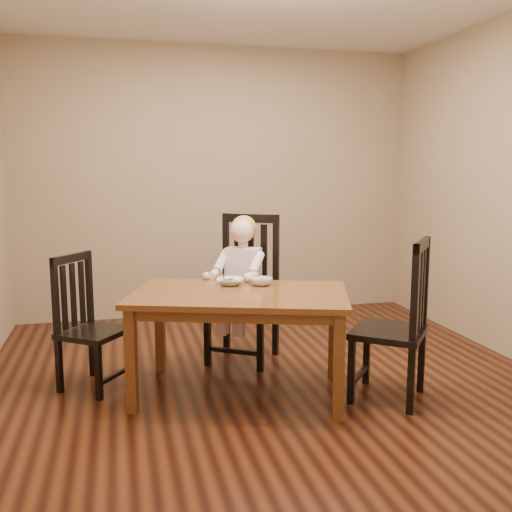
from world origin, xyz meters
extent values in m
cube|color=#4A210F|center=(0.00, 0.00, 0.00)|extent=(4.00, 4.00, 0.01)
cube|color=#997F60|center=(0.00, 2.00, 1.35)|extent=(4.00, 0.01, 2.70)
cube|color=#997F60|center=(0.00, -2.00, 1.35)|extent=(4.00, 0.01, 2.70)
cube|color=#4C2011|center=(-0.24, -0.17, 0.68)|extent=(1.59, 1.24, 0.04)
cube|color=#4C2011|center=(-0.24, -0.17, 0.63)|extent=(1.45, 1.10, 0.07)
cube|color=#4C2011|center=(-0.95, -0.30, 0.33)|extent=(0.08, 0.08, 0.66)
cube|color=#4C2011|center=(0.25, -0.71, 0.33)|extent=(0.08, 0.08, 0.66)
cube|color=#4C2011|center=(-0.73, 0.37, 0.33)|extent=(0.08, 0.08, 0.66)
cube|color=#4C2011|center=(0.47, -0.04, 0.33)|extent=(0.08, 0.08, 0.66)
cube|color=black|center=(-0.08, 0.49, 0.48)|extent=(0.67, 0.66, 0.04)
cube|color=black|center=(0.21, 0.55, 0.23)|extent=(0.06, 0.06, 0.46)
cube|color=black|center=(-0.15, 0.78, 0.23)|extent=(0.06, 0.06, 0.46)
cube|color=black|center=(-0.01, 0.21, 0.23)|extent=(0.06, 0.06, 0.46)
cube|color=black|center=(-0.37, 0.43, 0.23)|extent=(0.06, 0.06, 0.46)
cube|color=black|center=(0.21, 0.55, 0.82)|extent=(0.06, 0.06, 0.64)
cube|color=black|center=(-0.15, 0.78, 0.82)|extent=(0.06, 0.06, 0.64)
cube|color=black|center=(0.03, 0.66, 1.11)|extent=(0.42, 0.28, 0.07)
cube|color=black|center=(0.12, 0.60, 0.79)|extent=(0.05, 0.05, 0.55)
cube|color=black|center=(0.03, 0.66, 0.79)|extent=(0.05, 0.05, 0.55)
cube|color=black|center=(-0.07, 0.72, 0.79)|extent=(0.05, 0.05, 0.55)
cube|color=black|center=(-1.19, 0.18, 0.39)|extent=(0.54, 0.55, 0.04)
cube|color=black|center=(-1.22, 0.41, 0.19)|extent=(0.05, 0.05, 0.37)
cube|color=black|center=(-1.42, 0.14, 0.19)|extent=(0.05, 0.05, 0.37)
cube|color=black|center=(-0.96, 0.22, 0.19)|extent=(0.05, 0.05, 0.37)
cube|color=black|center=(-1.16, -0.06, 0.19)|extent=(0.05, 0.05, 0.37)
cube|color=black|center=(-1.22, 0.41, 0.67)|extent=(0.05, 0.05, 0.52)
cube|color=black|center=(-1.42, 0.14, 0.67)|extent=(0.05, 0.05, 0.52)
cube|color=black|center=(-1.32, 0.27, 0.90)|extent=(0.25, 0.33, 0.05)
cube|color=black|center=(-1.27, 0.35, 0.64)|extent=(0.04, 0.04, 0.44)
cube|color=black|center=(-1.32, 0.27, 0.64)|extent=(0.04, 0.04, 0.44)
cube|color=black|center=(-1.38, 0.20, 0.64)|extent=(0.04, 0.04, 0.44)
cube|color=black|center=(0.69, -0.47, 0.45)|extent=(0.63, 0.63, 0.04)
cube|color=black|center=(0.71, -0.74, 0.21)|extent=(0.06, 0.06, 0.43)
cube|color=black|center=(0.96, -0.43, 0.21)|extent=(0.06, 0.06, 0.43)
cube|color=black|center=(0.42, -0.51, 0.21)|extent=(0.06, 0.06, 0.43)
cube|color=black|center=(0.67, -0.20, 0.21)|extent=(0.06, 0.06, 0.43)
cube|color=black|center=(0.71, -0.74, 0.77)|extent=(0.06, 0.06, 0.59)
cube|color=black|center=(0.96, -0.43, 0.77)|extent=(0.06, 0.06, 0.59)
cube|color=black|center=(0.83, -0.59, 1.03)|extent=(0.30, 0.36, 0.06)
cube|color=black|center=(0.77, -0.67, 0.73)|extent=(0.05, 0.05, 0.51)
cube|color=black|center=(0.83, -0.59, 0.73)|extent=(0.05, 0.05, 0.51)
cube|color=black|center=(0.90, -0.50, 0.73)|extent=(0.05, 0.05, 0.51)
imported|color=white|center=(-0.26, 0.07, 0.72)|extent=(0.23, 0.23, 0.05)
imported|color=white|center=(-0.05, 0.01, 0.72)|extent=(0.17, 0.17, 0.05)
cube|color=silver|center=(-0.30, 0.07, 0.75)|extent=(0.02, 0.11, 0.04)
cube|color=silver|center=(-0.30, 0.07, 0.73)|extent=(0.02, 0.03, 0.01)
camera|label=1|loc=(-1.01, -3.75, 1.51)|focal=40.00mm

